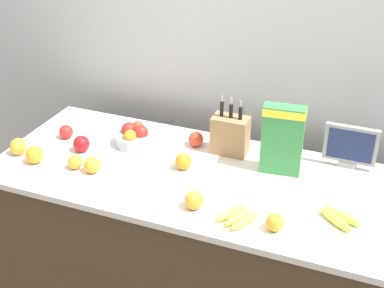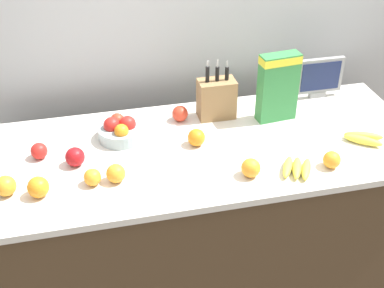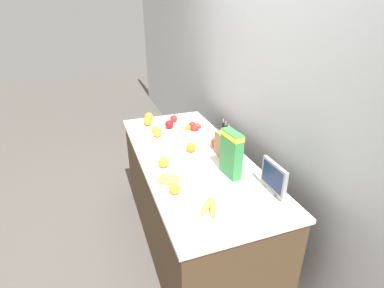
{
  "view_description": "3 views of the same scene",
  "coord_description": "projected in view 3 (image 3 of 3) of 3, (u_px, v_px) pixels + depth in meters",
  "views": [
    {
      "loc": [
        0.75,
        -1.92,
        2.18
      ],
      "look_at": [
        -0.03,
        0.04,
        1.01
      ],
      "focal_mm": 50.0,
      "sensor_mm": 36.0,
      "label": 1
    },
    {
      "loc": [
        -0.53,
        -1.88,
        2.17
      ],
      "look_at": [
        -0.1,
        -0.03,
        0.92
      ],
      "focal_mm": 50.0,
      "sensor_mm": 36.0,
      "label": 2
    },
    {
      "loc": [
        1.94,
        -0.69,
        2.0
      ],
      "look_at": [
        -0.08,
        0.03,
        0.95
      ],
      "focal_mm": 28.0,
      "sensor_mm": 36.0,
      "label": 3
    }
  ],
  "objects": [
    {
      "name": "small_monitor",
      "position": [
        274.0,
        177.0,
        1.85
      ],
      "size": [
        0.24,
        0.03,
        0.21
      ],
      "color": "gray",
      "rests_on": "counter"
    },
    {
      "name": "banana_bunch_right",
      "position": [
        210.0,
        207.0,
        1.74
      ],
      "size": [
        0.18,
        0.15,
        0.04
      ],
      "rotation": [
        0.0,
        0.0,
        5.75
      ],
      "color": "yellow",
      "rests_on": "counter"
    },
    {
      "name": "orange_mid_left",
      "position": [
        149.0,
        117.0,
        3.0
      ],
      "size": [
        0.08,
        0.08,
        0.08
      ],
      "primitive_type": "sphere",
      "color": "orange",
      "rests_on": "counter"
    },
    {
      "name": "orange_front_left",
      "position": [
        158.0,
        133.0,
        2.64
      ],
      "size": [
        0.08,
        0.08,
        0.08
      ],
      "primitive_type": "sphere",
      "color": "orange",
      "rests_on": "counter"
    },
    {
      "name": "orange_mid_right",
      "position": [
        148.0,
        121.0,
        2.89
      ],
      "size": [
        0.08,
        0.08,
        0.08
      ],
      "primitive_type": "sphere",
      "color": "orange",
      "rests_on": "counter"
    },
    {
      "name": "wall_back",
      "position": [
        266.0,
        97.0,
        2.34
      ],
      "size": [
        9.0,
        0.06,
        2.6
      ],
      "color": "silver",
      "rests_on": "ground_plane"
    },
    {
      "name": "apple_rear",
      "position": [
        174.0,
        119.0,
        2.97
      ],
      "size": [
        0.07,
        0.07,
        0.07
      ],
      "primitive_type": "sphere",
      "color": "red",
      "rests_on": "counter"
    },
    {
      "name": "orange_near_bowl",
      "position": [
        163.0,
        162.0,
        2.17
      ],
      "size": [
        0.08,
        0.08,
        0.08
      ],
      "primitive_type": "sphere",
      "color": "orange",
      "rests_on": "counter"
    },
    {
      "name": "orange_front_right",
      "position": [
        191.0,
        147.0,
        2.39
      ],
      "size": [
        0.08,
        0.08,
        0.08
      ],
      "primitive_type": "sphere",
      "color": "orange",
      "rests_on": "counter"
    },
    {
      "name": "apple_by_knife_block",
      "position": [
        169.0,
        124.0,
        2.82
      ],
      "size": [
        0.08,
        0.08,
        0.08
      ],
      "primitive_type": "sphere",
      "color": "#A31419",
      "rests_on": "counter"
    },
    {
      "name": "cereal_box",
      "position": [
        231.0,
        152.0,
        2.01
      ],
      "size": [
        0.19,
        0.09,
        0.33
      ],
      "rotation": [
        0.0,
        0.0,
        0.1
      ],
      "color": "#338442",
      "rests_on": "counter"
    },
    {
      "name": "orange_back_center",
      "position": [
        175.0,
        189.0,
        1.88
      ],
      "size": [
        0.07,
        0.07,
        0.07
      ],
      "primitive_type": "sphere",
      "color": "orange",
      "rests_on": "counter"
    },
    {
      "name": "fruit_bowl",
      "position": [
        193.0,
        130.0,
        2.69
      ],
      "size": [
        0.2,
        0.2,
        0.11
      ],
      "color": "#99B2B7",
      "rests_on": "counter"
    },
    {
      "name": "knife_block",
      "position": [
        225.0,
        145.0,
        2.3
      ],
      "size": [
        0.17,
        0.1,
        0.29
      ],
      "color": "#937047",
      "rests_on": "counter"
    },
    {
      "name": "apple_front",
      "position": [
        215.0,
        142.0,
        2.47
      ],
      "size": [
        0.07,
        0.07,
        0.07
      ],
      "primitive_type": "sphere",
      "color": "red",
      "rests_on": "counter"
    },
    {
      "name": "banana_bunch_left",
      "position": [
        169.0,
        179.0,
        2.01
      ],
      "size": [
        0.17,
        0.18,
        0.04
      ],
      "rotation": [
        0.0,
        0.0,
        1.14
      ],
      "color": "yellow",
      "rests_on": "counter"
    },
    {
      "name": "counter",
      "position": [
        192.0,
        202.0,
        2.53
      ],
      "size": [
        1.88,
        0.8,
        0.88
      ],
      "color": "#4C3823",
      "rests_on": "ground_plane"
    },
    {
      "name": "orange_by_cereal",
      "position": [
        155.0,
        129.0,
        2.72
      ],
      "size": [
        0.07,
        0.07,
        0.07
      ],
      "primitive_type": "sphere",
      "color": "orange",
      "rests_on": "counter"
    },
    {
      "name": "ground_plane",
      "position": [
        192.0,
        241.0,
        2.73
      ],
      "size": [
        14.0,
        14.0,
        0.0
      ],
      "primitive_type": "plane",
      "color": "#514C47"
    }
  ]
}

